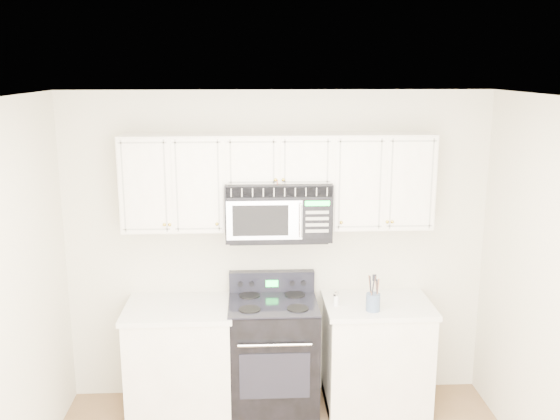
{
  "coord_description": "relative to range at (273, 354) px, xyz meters",
  "views": [
    {
      "loc": [
        -0.23,
        -3.25,
        2.78
      ],
      "look_at": [
        0.0,
        1.3,
        1.73
      ],
      "focal_mm": 40.0,
      "sensor_mm": 36.0,
      "label": 1
    }
  ],
  "objects": [
    {
      "name": "microwave",
      "position": [
        0.05,
        0.09,
        1.19
      ],
      "size": [
        0.82,
        0.46,
        0.46
      ],
      "color": "black",
      "rests_on": "ground"
    },
    {
      "name": "room",
      "position": [
        0.05,
        -1.45,
        0.82
      ],
      "size": [
        3.51,
        3.51,
        2.61
      ],
      "color": "#835F44",
      "rests_on": "ground"
    },
    {
      "name": "base_cabinet_left",
      "position": [
        -0.75,
        -0.01,
        -0.06
      ],
      "size": [
        0.86,
        0.65,
        0.92
      ],
      "color": "beige",
      "rests_on": "ground"
    },
    {
      "name": "shaker_pepper",
      "position": [
        0.52,
        0.0,
        0.48
      ],
      "size": [
        0.04,
        0.04,
        0.09
      ],
      "color": "white",
      "rests_on": "base_cabinet_right"
    },
    {
      "name": "range",
      "position": [
        0.0,
        0.0,
        0.0
      ],
      "size": [
        0.71,
        0.65,
        1.11
      ],
      "color": "black",
      "rests_on": "ground"
    },
    {
      "name": "utensil_crock",
      "position": [
        0.77,
        -0.18,
        0.51
      ],
      "size": [
        0.11,
        0.11,
        0.3
      ],
      "color": "#455F7F",
      "rests_on": "base_cabinet_right"
    },
    {
      "name": "upper_cabinets",
      "position": [
        0.05,
        0.14,
        1.45
      ],
      "size": [
        2.44,
        0.37,
        0.75
      ],
      "color": "beige",
      "rests_on": "ground"
    },
    {
      "name": "base_cabinet_right",
      "position": [
        0.85,
        -0.01,
        -0.06
      ],
      "size": [
        0.86,
        0.65,
        0.92
      ],
      "color": "beige",
      "rests_on": "ground"
    },
    {
      "name": "shaker_salt",
      "position": [
        0.5,
        -0.07,
        0.49
      ],
      "size": [
        0.04,
        0.04,
        0.1
      ],
      "color": "white",
      "rests_on": "base_cabinet_right"
    }
  ]
}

